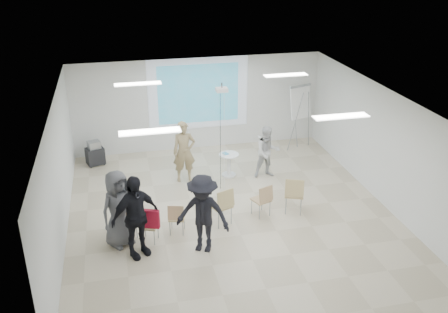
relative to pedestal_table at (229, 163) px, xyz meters
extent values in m
cube|color=beige|center=(-0.46, -2.17, -0.45)|extent=(8.00, 9.00, 0.10)
cube|color=white|center=(-0.46, -2.17, 2.65)|extent=(8.00, 9.00, 0.10)
cube|color=silver|center=(-0.46, 2.38, 1.10)|extent=(8.00, 0.10, 3.00)
cube|color=silver|center=(-4.51, -2.17, 1.10)|extent=(0.10, 9.00, 3.00)
cube|color=silver|center=(3.59, -2.17, 1.10)|extent=(0.10, 9.00, 3.00)
cube|color=silver|center=(-0.46, 2.31, 1.45)|extent=(3.20, 0.01, 2.30)
cube|color=teal|center=(-0.46, 2.30, 1.45)|extent=(2.60, 0.01, 1.90)
cylinder|color=silver|center=(0.00, 0.00, -0.37)|extent=(0.54, 0.54, 0.05)
cylinder|color=white|center=(0.00, 0.00, -0.06)|extent=(0.15, 0.15, 0.62)
cylinder|color=white|center=(0.00, 0.00, 0.28)|extent=(0.73, 0.73, 0.04)
cube|color=white|center=(0.06, -0.01, 0.30)|extent=(0.23, 0.21, 0.01)
cube|color=#43A0CA|center=(-0.09, 0.03, 0.31)|extent=(0.19, 0.23, 0.01)
imported|color=#9B875F|center=(-1.30, -0.01, 0.61)|extent=(0.74, 0.51, 2.01)
imported|color=silver|center=(1.07, -0.29, 0.46)|extent=(0.83, 0.67, 1.70)
cube|color=silver|center=(-1.12, 0.24, 0.93)|extent=(0.04, 0.12, 0.04)
cube|color=silver|center=(0.89, -0.04, 0.75)|extent=(0.05, 0.13, 0.04)
cube|color=tan|center=(-3.04, -2.61, 0.05)|extent=(0.48, 0.48, 0.04)
cube|color=tan|center=(-3.00, -2.80, 0.29)|extent=(0.42, 0.16, 0.39)
cylinder|color=#94969C|center=(-3.17, -2.81, -0.18)|extent=(0.03, 0.03, 0.43)
cylinder|color=gray|center=(-2.84, -2.74, -0.18)|extent=(0.03, 0.03, 0.43)
cylinder|color=#969A9E|center=(-3.23, -2.48, -0.18)|extent=(0.03, 0.03, 0.43)
cylinder|color=gray|center=(-2.90, -2.42, -0.18)|extent=(0.03, 0.03, 0.43)
cube|color=tan|center=(-2.56, -2.94, 0.01)|extent=(0.49, 0.49, 0.04)
cube|color=tan|center=(-2.62, -3.10, 0.24)|extent=(0.38, 0.21, 0.36)
cylinder|color=#92959A|center=(-2.76, -3.02, -0.20)|extent=(0.03, 0.03, 0.40)
cylinder|color=#96999E|center=(-2.47, -3.14, -0.20)|extent=(0.03, 0.03, 0.40)
cylinder|color=gray|center=(-2.64, -2.74, -0.20)|extent=(0.03, 0.03, 0.40)
cylinder|color=#96989E|center=(-2.36, -2.85, -0.20)|extent=(0.03, 0.03, 0.40)
cube|color=#D1B979|center=(-1.89, -2.71, 0.00)|extent=(0.46, 0.46, 0.04)
cube|color=tan|center=(-1.94, -2.88, 0.23)|extent=(0.38, 0.17, 0.36)
cylinder|color=gray|center=(-2.08, -2.81, -0.20)|extent=(0.02, 0.02, 0.39)
cylinder|color=gray|center=(-1.78, -2.89, -0.20)|extent=(0.02, 0.02, 0.39)
cylinder|color=gray|center=(-2.00, -2.52, -0.20)|extent=(0.02, 0.02, 0.39)
cylinder|color=gray|center=(-1.71, -2.60, -0.20)|extent=(0.02, 0.02, 0.39)
cube|color=tan|center=(-0.80, -2.54, 0.10)|extent=(0.60, 0.60, 0.04)
cube|color=tan|center=(-0.72, -2.74, 0.37)|extent=(0.46, 0.26, 0.44)
cylinder|color=gray|center=(-0.91, -2.78, -0.15)|extent=(0.03, 0.03, 0.48)
cylinder|color=gray|center=(-0.56, -2.64, -0.15)|extent=(0.03, 0.03, 0.48)
cylinder|color=gray|center=(-1.05, -2.43, -0.15)|extent=(0.03, 0.03, 0.48)
cylinder|color=#92959A|center=(-0.70, -2.29, -0.15)|extent=(0.03, 0.03, 0.48)
cube|color=tan|center=(0.26, -2.37, 0.04)|extent=(0.52, 0.52, 0.04)
cube|color=tan|center=(0.33, -2.55, 0.28)|extent=(0.41, 0.22, 0.38)
cylinder|color=#919499|center=(0.17, -2.58, -0.18)|extent=(0.03, 0.03, 0.42)
cylinder|color=#96999F|center=(0.47, -2.47, -0.18)|extent=(0.03, 0.03, 0.42)
cylinder|color=#92949A|center=(0.05, -2.28, -0.18)|extent=(0.03, 0.03, 0.42)
cylinder|color=gray|center=(0.36, -2.16, -0.18)|extent=(0.03, 0.03, 0.42)
cube|color=tan|center=(1.13, -2.38, 0.10)|extent=(0.60, 0.60, 0.04)
cube|color=tan|center=(1.05, -2.58, 0.38)|extent=(0.46, 0.26, 0.44)
cylinder|color=#919499|center=(0.89, -2.48, -0.15)|extent=(0.03, 0.03, 0.48)
cylinder|color=gray|center=(1.23, -2.62, -0.15)|extent=(0.03, 0.03, 0.48)
cylinder|color=#93959B|center=(1.03, -2.14, -0.15)|extent=(0.03, 0.03, 0.48)
cylinder|color=gray|center=(1.37, -2.27, -0.15)|extent=(0.03, 0.03, 0.48)
cube|color=#AB152B|center=(-2.56, -3.16, 0.32)|extent=(0.47, 0.27, 0.44)
imported|color=black|center=(-1.89, -2.69, 0.03)|extent=(0.34, 0.28, 0.02)
imported|color=black|center=(-2.87, -3.42, 0.70)|extent=(1.49, 1.27, 2.19)
imported|color=black|center=(-1.42, -3.55, 0.65)|extent=(1.54, 1.26, 2.08)
imported|color=#57575C|center=(-3.20, -2.89, 0.62)|extent=(1.19, 1.10, 2.03)
cylinder|color=#94979C|center=(2.50, 1.32, 0.60)|extent=(0.43, 0.12, 1.96)
cylinder|color=gray|center=(3.02, 1.50, 0.60)|extent=(0.29, 0.34, 1.96)
cylinder|color=#92959A|center=(2.64, 1.75, 0.60)|extent=(0.17, 0.43, 1.96)
cube|color=white|center=(2.72, 1.54, 1.21)|extent=(0.81, 0.46, 1.10)
cube|color=#93969B|center=(2.70, 1.58, 1.71)|extent=(0.78, 0.32, 0.08)
cube|color=black|center=(-3.81, 1.67, -0.11)|extent=(0.62, 0.55, 0.51)
cube|color=gray|center=(-3.81, 1.67, 0.26)|extent=(0.44, 0.41, 0.23)
cylinder|color=black|center=(-3.96, 1.46, -0.36)|extent=(0.08, 0.08, 0.06)
cylinder|color=black|center=(-3.57, 1.59, -0.36)|extent=(0.08, 0.08, 0.06)
cylinder|color=black|center=(-4.05, 1.75, -0.36)|extent=(0.08, 0.08, 0.06)
cylinder|color=black|center=(-3.67, 1.88, -0.36)|extent=(0.08, 0.08, 0.06)
cube|color=white|center=(-0.36, -0.67, 2.42)|extent=(0.30, 0.25, 0.10)
cylinder|color=gray|center=(-0.36, -0.67, 2.53)|extent=(0.04, 0.04, 0.14)
cylinder|color=black|center=(-0.42, -0.75, 0.99)|extent=(0.01, 0.01, 2.77)
cylinder|color=white|center=(-0.32, -0.77, 0.99)|extent=(0.01, 0.01, 2.77)
cube|color=white|center=(-2.46, -0.17, 2.57)|extent=(1.20, 0.30, 0.02)
cube|color=white|center=(1.54, -0.17, 2.57)|extent=(1.20, 0.30, 0.02)
cube|color=white|center=(-2.46, -3.67, 2.57)|extent=(1.20, 0.30, 0.02)
cube|color=white|center=(1.54, -3.67, 2.57)|extent=(1.20, 0.30, 0.02)
camera|label=1|loc=(-3.05, -12.81, 6.05)|focal=40.00mm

